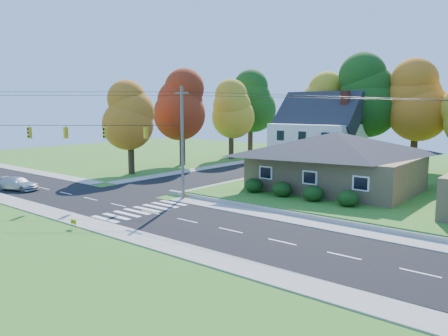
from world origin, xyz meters
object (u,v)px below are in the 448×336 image
object	(u,v)px
ranch_house	(335,160)
fire_hydrant	(184,194)
silver_sedan	(18,184)
white_car	(263,161)

from	to	relation	value
ranch_house	fire_hydrant	size ratio (longest dim) A/B	16.90
silver_sedan	white_car	world-z (taller)	white_car
silver_sedan	white_car	bearing A→B (deg)	-34.83
fire_hydrant	ranch_house	bearing A→B (deg)	46.76
ranch_house	white_car	xyz separation A→B (m)	(-16.11, 11.83, -2.58)
ranch_house	silver_sedan	world-z (taller)	ranch_house
ranch_house	white_car	distance (m)	20.15
white_car	fire_hydrant	bearing A→B (deg)	-55.65
ranch_house	silver_sedan	distance (m)	31.12
silver_sedan	fire_hydrant	size ratio (longest dim) A/B	5.10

